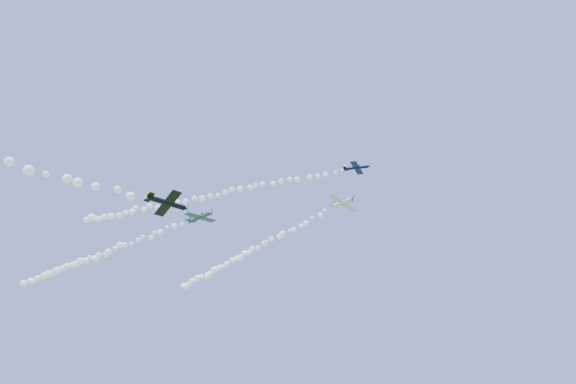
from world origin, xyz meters
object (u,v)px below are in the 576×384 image
Objects in this scene: plane_navy at (357,168)px; plane_white at (342,202)px; plane_grey at (200,217)px; plane_black at (168,203)px.

plane_white is at bearing 132.74° from plane_navy.
plane_grey is 1.05× the size of plane_black.
plane_white reaches higher than plane_grey.
plane_navy is (6.13, -4.33, 5.13)m from plane_white.
plane_navy is 0.87× the size of plane_black.
plane_white is 0.94× the size of plane_grey.
plane_white is at bearing 41.02° from plane_grey.
plane_grey is (-31.52, -14.49, -9.31)m from plane_navy.
plane_grey is at bearing -167.36° from plane_navy.
plane_navy is 44.53m from plane_black.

